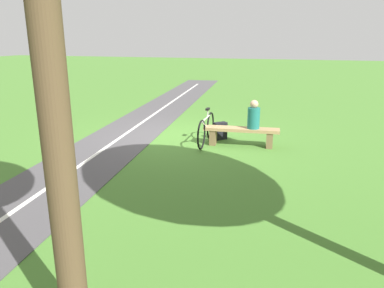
{
  "coord_description": "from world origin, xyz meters",
  "views": [
    {
      "loc": [
        -3.25,
        9.44,
        2.69
      ],
      "look_at": [
        -1.4,
        3.21,
        0.81
      ],
      "focal_mm": 34.48,
      "sensor_mm": 36.0,
      "label": 1
    }
  ],
  "objects": [
    {
      "name": "bench",
      "position": [
        -1.85,
        0.32,
        0.33
      ],
      "size": [
        1.95,
        0.53,
        0.47
      ],
      "rotation": [
        0.0,
        0.0,
        0.08
      ],
      "color": "#A88456",
      "rests_on": "ground_plane"
    },
    {
      "name": "paved_path",
      "position": [
        1.13,
        4.0,
        0.01
      ],
      "size": [
        5.55,
        36.01,
        0.02
      ],
      "primitive_type": "cube",
      "rotation": [
        0.0,
        0.0,
        0.1
      ],
      "color": "#4C494C",
      "rests_on": "ground_plane"
    },
    {
      "name": "bicycle",
      "position": [
        -0.94,
        0.4,
        0.39
      ],
      "size": [
        0.08,
        1.77,
        0.92
      ],
      "rotation": [
        0.0,
        0.0,
        1.59
      ],
      "color": "black",
      "rests_on": "ground_plane"
    },
    {
      "name": "ground_plane",
      "position": [
        0.0,
        0.0,
        0.0
      ],
      "size": [
        80.0,
        80.0,
        0.0
      ],
      "primitive_type": "plane",
      "color": "#477A2D"
    },
    {
      "name": "backpack",
      "position": [
        -1.19,
        -0.14,
        0.23
      ],
      "size": [
        0.39,
        0.38,
        0.47
      ],
      "rotation": [
        0.0,
        0.0,
        3.91
      ],
      "color": "black",
      "rests_on": "ground_plane"
    },
    {
      "name": "path_centre_line",
      "position": [
        1.13,
        4.0,
        0.02
      ],
      "size": [
        3.31,
        31.85,
        0.0
      ],
      "primitive_type": "cube",
      "rotation": [
        0.0,
        0.0,
        0.1
      ],
      "color": "silver",
      "rests_on": "paved_path"
    },
    {
      "name": "person_seated",
      "position": [
        -2.15,
        0.29,
        0.79
      ],
      "size": [
        0.33,
        0.33,
        0.73
      ],
      "rotation": [
        0.0,
        0.0,
        0.08
      ],
      "color": "#1E6B66",
      "rests_on": "bench"
    }
  ]
}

